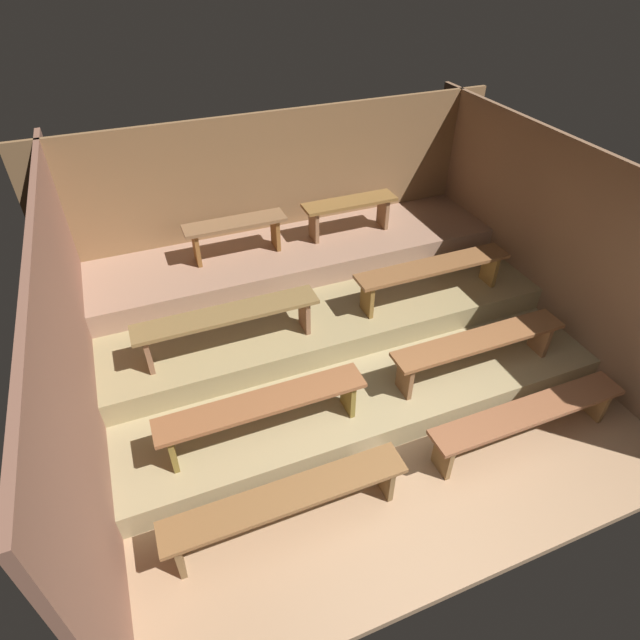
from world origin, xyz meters
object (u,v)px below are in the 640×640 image
at_px(bench_lower_right, 479,345).
at_px(bench_middle_left, 228,319).
at_px(bench_floor_right, 528,416).
at_px(bench_lower_left, 263,408).
at_px(bench_upper_left, 236,230).
at_px(bench_upper_right, 350,209).
at_px(bench_floor_left, 287,501).
at_px(bench_middle_right, 433,271).

distance_m(bench_lower_right, bench_middle_left, 2.61).
xyz_separation_m(bench_lower_right, bench_middle_left, (-2.38, 1.04, 0.28)).
height_order(bench_floor_right, bench_middle_left, bench_middle_left).
bearing_deg(bench_floor_right, bench_middle_left, 142.94).
distance_m(bench_lower_left, bench_upper_left, 2.47).
bearing_deg(bench_upper_left, bench_upper_right, 0.00).
xyz_separation_m(bench_floor_left, bench_upper_left, (0.48, 3.18, 0.81)).
bearing_deg(bench_middle_right, bench_lower_right, -92.18).
distance_m(bench_lower_left, bench_middle_right, 2.61).
bearing_deg(bench_floor_left, bench_middle_right, 37.06).
distance_m(bench_floor_right, bench_middle_right, 1.92).
xyz_separation_m(bench_middle_right, bench_upper_right, (-0.46, 1.34, 0.26)).
distance_m(bench_floor_left, bench_floor_right, 2.46).
bearing_deg(bench_middle_left, bench_floor_right, -37.06).
bearing_deg(bench_middle_left, bench_middle_right, 0.00).
height_order(bench_lower_left, bench_middle_left, bench_middle_left).
xyz_separation_m(bench_floor_left, bench_lower_right, (2.40, 0.81, 0.28)).
height_order(bench_middle_right, bench_upper_left, bench_upper_left).
height_order(bench_lower_left, bench_upper_left, bench_upper_left).
height_order(bench_middle_left, bench_middle_right, same).
relative_size(bench_floor_left, bench_lower_right, 1.07).
xyz_separation_m(bench_lower_left, bench_middle_right, (2.38, 1.04, 0.28)).
bearing_deg(bench_upper_right, bench_floor_right, -81.50).
bearing_deg(bench_middle_left, bench_lower_left, -87.82).
xyz_separation_m(bench_floor_right, bench_upper_left, (-1.98, 3.18, 0.81)).
xyz_separation_m(bench_floor_left, bench_floor_right, (2.46, 0.00, 0.00)).
xyz_separation_m(bench_lower_left, bench_upper_left, (0.42, 2.38, 0.54)).
height_order(bench_floor_left, bench_lower_right, bench_lower_right).
bearing_deg(bench_middle_left, bench_upper_right, 34.32).
bearing_deg(bench_floor_left, bench_lower_right, 18.57).
bearing_deg(bench_lower_right, bench_floor_left, -161.43).
distance_m(bench_floor_left, bench_middle_left, 1.92).
xyz_separation_m(bench_floor_left, bench_lower_left, (0.06, 0.81, 0.28)).
distance_m(bench_floor_left, bench_upper_right, 3.84).
bearing_deg(bench_lower_left, bench_lower_right, 0.00).
height_order(bench_middle_left, bench_upper_right, bench_upper_right).
bearing_deg(bench_upper_left, bench_middle_left, -108.84).
relative_size(bench_floor_left, bench_middle_right, 1.10).
bearing_deg(bench_lower_right, bench_middle_right, 87.82).
bearing_deg(bench_upper_left, bench_floor_right, -58.09).
bearing_deg(bench_floor_right, bench_middle_right, 90.56).
bearing_deg(bench_lower_right, bench_middle_left, 156.50).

